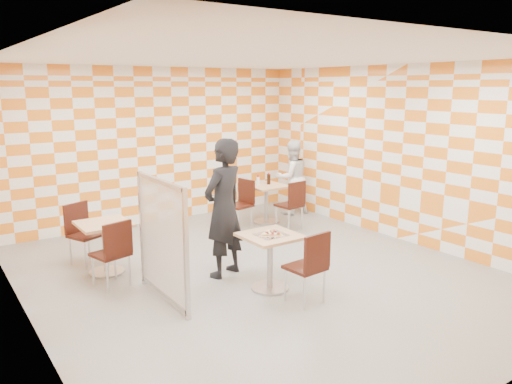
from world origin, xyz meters
TOP-DOWN VIEW (x-y plane):
  - room_shell at (0.00, 0.54)m, footprint 7.00×7.00m
  - main_table at (-0.19, -0.55)m, footprint 0.70×0.70m
  - second_table at (1.71, 2.18)m, footprint 0.70×0.70m
  - empty_table at (-1.78, 1.26)m, footprint 0.70×0.70m
  - chair_main_front at (-0.07, -1.21)m, footprint 0.46×0.47m
  - chair_second_front at (1.81, 1.48)m, footprint 0.46×0.47m
  - chair_second_side at (1.10, 2.11)m, footprint 0.50×0.49m
  - chair_empty_near at (-1.86, 0.65)m, footprint 0.51×0.52m
  - chair_empty_far at (-1.93, 1.87)m, footprint 0.55×0.56m
  - partition at (-1.49, -0.07)m, footprint 0.08×1.38m
  - man_dark at (-0.42, 0.24)m, footprint 0.83×0.68m
  - man_white at (2.55, 2.44)m, footprint 0.83×0.69m
  - pizza_on_foil at (-0.19, -0.56)m, footprint 0.40×0.40m
  - sport_bottle at (1.57, 2.27)m, footprint 0.06×0.06m
  - soda_bottle at (1.79, 2.22)m, footprint 0.07×0.07m

SIDE VIEW (x-z plane):
  - main_table at x=-0.19m, z-range 0.13..0.88m
  - second_table at x=1.71m, z-range 0.13..0.88m
  - empty_table at x=-1.78m, z-range 0.13..0.88m
  - chair_main_front at x=-0.07m, z-range 0.08..1.01m
  - chair_second_front at x=1.81m, z-range 0.08..1.01m
  - chair_second_side at x=1.10m, z-range 0.08..1.01m
  - chair_empty_near at x=-1.86m, z-range 0.08..1.01m
  - chair_empty_far at x=-1.93m, z-range 0.08..1.01m
  - pizza_on_foil at x=-0.19m, z-range 0.74..0.79m
  - man_white at x=2.55m, z-range 0.00..1.55m
  - partition at x=-1.49m, z-range 0.02..1.57m
  - sport_bottle at x=1.57m, z-range 0.74..0.94m
  - soda_bottle at x=1.79m, z-range 0.74..0.97m
  - man_dark at x=-0.42m, z-range 0.00..1.95m
  - room_shell at x=0.00m, z-range -2.00..5.00m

